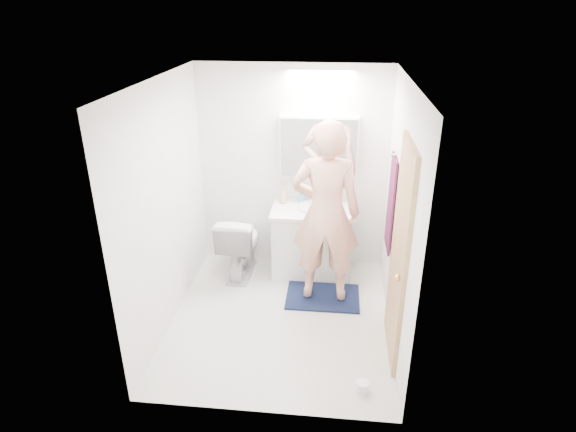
# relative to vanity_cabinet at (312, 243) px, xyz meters

# --- Properties ---
(floor) EXTENTS (2.50, 2.50, 0.00)m
(floor) POSITION_rel_vanity_cabinet_xyz_m (-0.26, -0.96, -0.39)
(floor) COLOR silver
(floor) RESTS_ON ground
(ceiling) EXTENTS (2.50, 2.50, 0.00)m
(ceiling) POSITION_rel_vanity_cabinet_xyz_m (-0.26, -0.96, 2.01)
(ceiling) COLOR white
(ceiling) RESTS_ON floor
(wall_back) EXTENTS (2.50, 0.00, 2.50)m
(wall_back) POSITION_rel_vanity_cabinet_xyz_m (-0.26, 0.29, 0.81)
(wall_back) COLOR white
(wall_back) RESTS_ON floor
(wall_front) EXTENTS (2.50, 0.00, 2.50)m
(wall_front) POSITION_rel_vanity_cabinet_xyz_m (-0.26, -2.21, 0.81)
(wall_front) COLOR white
(wall_front) RESTS_ON floor
(wall_left) EXTENTS (0.00, 2.50, 2.50)m
(wall_left) POSITION_rel_vanity_cabinet_xyz_m (-1.36, -0.96, 0.81)
(wall_left) COLOR white
(wall_left) RESTS_ON floor
(wall_right) EXTENTS (0.00, 2.50, 2.50)m
(wall_right) POSITION_rel_vanity_cabinet_xyz_m (0.84, -0.96, 0.81)
(wall_right) COLOR white
(wall_right) RESTS_ON floor
(vanity_cabinet) EXTENTS (0.90, 0.55, 0.78)m
(vanity_cabinet) POSITION_rel_vanity_cabinet_xyz_m (0.00, 0.00, 0.00)
(vanity_cabinet) COLOR silver
(vanity_cabinet) RESTS_ON floor
(countertop) EXTENTS (0.95, 0.58, 0.04)m
(countertop) POSITION_rel_vanity_cabinet_xyz_m (0.00, -0.00, 0.41)
(countertop) COLOR white
(countertop) RESTS_ON vanity_cabinet
(sink_basin) EXTENTS (0.36, 0.36, 0.03)m
(sink_basin) POSITION_rel_vanity_cabinet_xyz_m (0.00, 0.03, 0.45)
(sink_basin) COLOR silver
(sink_basin) RESTS_ON countertop
(faucet) EXTENTS (0.02, 0.02, 0.16)m
(faucet) POSITION_rel_vanity_cabinet_xyz_m (0.00, 0.22, 0.51)
(faucet) COLOR white
(faucet) RESTS_ON countertop
(medicine_cabinet) EXTENTS (0.88, 0.14, 0.70)m
(medicine_cabinet) POSITION_rel_vanity_cabinet_xyz_m (0.04, 0.21, 1.11)
(medicine_cabinet) COLOR white
(medicine_cabinet) RESTS_ON wall_back
(mirror_panel) EXTENTS (0.84, 0.01, 0.66)m
(mirror_panel) POSITION_rel_vanity_cabinet_xyz_m (0.04, 0.13, 1.11)
(mirror_panel) COLOR silver
(mirror_panel) RESTS_ON medicine_cabinet
(toilet) EXTENTS (0.47, 0.78, 0.78)m
(toilet) POSITION_rel_vanity_cabinet_xyz_m (-0.84, -0.11, -0.00)
(toilet) COLOR white
(toilet) RESTS_ON floor
(bath_rug) EXTENTS (0.80, 0.55, 0.02)m
(bath_rug) POSITION_rel_vanity_cabinet_xyz_m (0.16, -0.55, -0.38)
(bath_rug) COLOR #12193A
(bath_rug) RESTS_ON floor
(person) EXTENTS (0.71, 0.47, 1.95)m
(person) POSITION_rel_vanity_cabinet_xyz_m (0.16, -0.55, 0.63)
(person) COLOR #E19F87
(person) RESTS_ON bath_rug
(door) EXTENTS (0.04, 0.80, 2.00)m
(door) POSITION_rel_vanity_cabinet_xyz_m (0.82, -1.31, 0.61)
(door) COLOR tan
(door) RESTS_ON wall_right
(door_knob) EXTENTS (0.06, 0.06, 0.06)m
(door_knob) POSITION_rel_vanity_cabinet_xyz_m (0.78, -1.61, 0.56)
(door_knob) COLOR gold
(door_knob) RESTS_ON door
(towel) EXTENTS (0.02, 0.42, 1.00)m
(towel) POSITION_rel_vanity_cabinet_xyz_m (0.82, -0.41, 0.71)
(towel) COLOR #131033
(towel) RESTS_ON wall_right
(towel_hook) EXTENTS (0.07, 0.02, 0.02)m
(towel_hook) POSITION_rel_vanity_cabinet_xyz_m (0.80, -0.41, 1.23)
(towel_hook) COLOR silver
(towel_hook) RESTS_ON wall_right
(soap_bottle_a) EXTENTS (0.11, 0.11, 0.21)m
(soap_bottle_a) POSITION_rel_vanity_cabinet_xyz_m (-0.36, 0.15, 0.54)
(soap_bottle_a) COLOR #C8B481
(soap_bottle_a) RESTS_ON countertop
(soap_bottle_b) EXTENTS (0.09, 0.09, 0.15)m
(soap_bottle_b) POSITION_rel_vanity_cabinet_xyz_m (-0.14, 0.18, 0.51)
(soap_bottle_b) COLOR #5F9DCB
(soap_bottle_b) RESTS_ON countertop
(toothbrush_cup) EXTENTS (0.11, 0.11, 0.09)m
(toothbrush_cup) POSITION_rel_vanity_cabinet_xyz_m (0.23, 0.16, 0.48)
(toothbrush_cup) COLOR #3964AC
(toothbrush_cup) RESTS_ON countertop
(toilet_paper_roll) EXTENTS (0.11, 0.11, 0.10)m
(toilet_paper_roll) POSITION_rel_vanity_cabinet_xyz_m (0.54, -1.91, -0.34)
(toilet_paper_roll) COLOR white
(toilet_paper_roll) RESTS_ON floor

